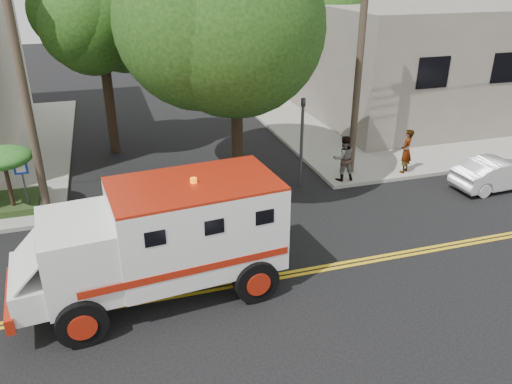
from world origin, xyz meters
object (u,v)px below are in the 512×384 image
object	(u,v)px
parked_sedan	(498,173)
pedestrian_a	(406,151)
pedestrian_b	(343,158)
armored_truck	(163,236)

from	to	relation	value
parked_sedan	pedestrian_a	size ratio (longest dim) A/B	2.04
pedestrian_b	parked_sedan	bearing A→B (deg)	163.35
armored_truck	parked_sedan	bearing A→B (deg)	7.48
pedestrian_a	pedestrian_b	distance (m)	2.85
parked_sedan	armored_truck	bearing A→B (deg)	99.88
parked_sedan	pedestrian_b	world-z (taller)	pedestrian_b
armored_truck	pedestrian_b	size ratio (longest dim) A/B	3.81
pedestrian_a	armored_truck	bearing A→B (deg)	-12.60
armored_truck	pedestrian_a	distance (m)	11.89
armored_truck	parked_sedan	world-z (taller)	armored_truck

